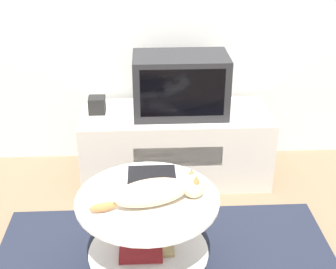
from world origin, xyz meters
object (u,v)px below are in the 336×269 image
Objects in this scene: dvd_box at (152,176)px; cat at (158,192)px; speaker at (97,105)px; tv at (180,85)px.

cat reaches higher than dvd_box.
cat is (0.39, -1.10, 0.00)m from speaker.
dvd_box is at bearing -67.77° from speaker.
speaker is at bearing 176.88° from tv.
dvd_box is 0.22m from cat.
tv is at bearing 65.52° from cat.
speaker is at bearing 112.23° from dvd_box.
dvd_box is (-0.21, -0.85, -0.19)m from tv.
cat is at bearing -70.54° from speaker.
speaker is 1.16m from cat.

